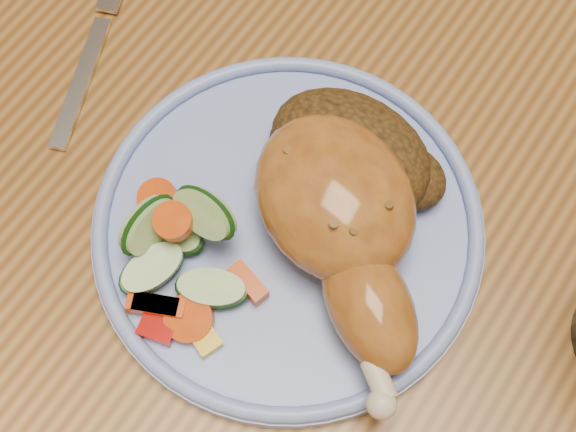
{
  "coord_description": "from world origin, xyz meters",
  "views": [
    {
      "loc": [
        0.07,
        -0.26,
        1.23
      ],
      "look_at": [
        -0.04,
        -0.11,
        0.78
      ],
      "focal_mm": 50.0,
      "sensor_mm": 36.0,
      "label": 1
    }
  ],
  "objects": [
    {
      "name": "ground",
      "position": [
        0.0,
        0.0,
        0.0
      ],
      "size": [
        4.0,
        4.0,
        0.0
      ],
      "primitive_type": "plane",
      "color": "brown",
      "rests_on": "ground"
    },
    {
      "name": "dining_table",
      "position": [
        0.0,
        0.0,
        0.67
      ],
      "size": [
        0.9,
        1.4,
        0.75
      ],
      "color": "brown",
      "rests_on": "ground"
    },
    {
      "name": "plate",
      "position": [
        -0.04,
        -0.11,
        0.76
      ],
      "size": [
        0.25,
        0.25,
        0.01
      ],
      "primitive_type": "cylinder",
      "color": "#7B92DD",
      "rests_on": "dining_table"
    },
    {
      "name": "plate_rim",
      "position": [
        -0.04,
        -0.11,
        0.77
      ],
      "size": [
        0.25,
        0.25,
        0.01
      ],
      "primitive_type": "torus",
      "color": "#7B92DD",
      "rests_on": "plate"
    },
    {
      "name": "chicken_leg",
      "position": [
        -0.0,
        -0.1,
        0.79
      ],
      "size": [
        0.17,
        0.16,
        0.06
      ],
      "color": "#AC6424",
      "rests_on": "plate"
    },
    {
      "name": "rice_pilaf",
      "position": [
        -0.02,
        -0.05,
        0.78
      ],
      "size": [
        0.12,
        0.08,
        0.05
      ],
      "color": "#492F12",
      "rests_on": "plate"
    },
    {
      "name": "vegetable_pile",
      "position": [
        -0.08,
        -0.17,
        0.78
      ],
      "size": [
        0.11,
        0.1,
        0.05
      ],
      "color": "#A50A05",
      "rests_on": "plate"
    },
    {
      "name": "fork",
      "position": [
        -0.23,
        -0.07,
        0.75
      ],
      "size": [
        0.07,
        0.15,
        0.0
      ],
      "color": "silver",
      "rests_on": "dining_table"
    }
  ]
}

